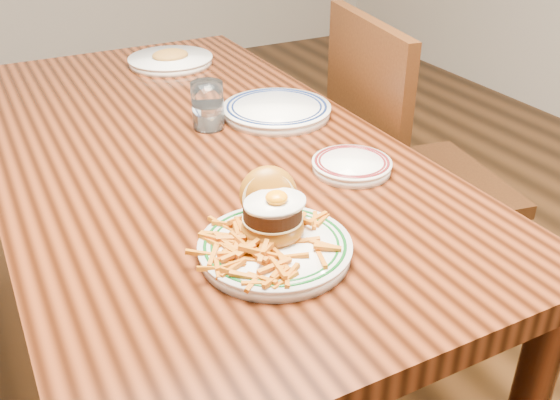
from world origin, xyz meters
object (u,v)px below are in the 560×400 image
chair_right (401,174)px  main_plate (274,234)px  table (191,175)px  side_plate (352,165)px

chair_right → main_plate: chair_right is taller
chair_right → main_plate: (-0.65, -0.48, 0.27)m
table → chair_right: 0.64m
main_plate → chair_right: bearing=56.5°
main_plate → side_plate: main_plate is taller
chair_right → side_plate: size_ratio=5.88×
table → main_plate: size_ratio=5.98×
chair_right → side_plate: chair_right is taller
chair_right → side_plate: 0.54m
table → main_plate: 0.50m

